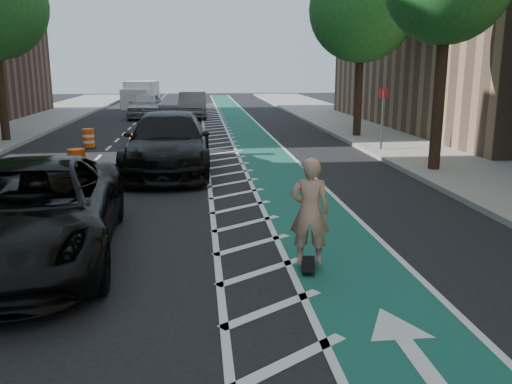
{
  "coord_description": "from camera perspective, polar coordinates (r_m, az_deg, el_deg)",
  "views": [
    {
      "loc": [
        0.53,
        -8.34,
        3.32
      ],
      "look_at": [
        1.53,
        1.12,
        1.1
      ],
      "focal_mm": 38.0,
      "sensor_mm": 36.0,
      "label": 1
    }
  ],
  "objects": [
    {
      "name": "ground",
      "position": [
        9.0,
        -9.1,
        -8.71
      ],
      "size": [
        120.0,
        120.0,
        0.0
      ],
      "primitive_type": "plane",
      "color": "black",
      "rests_on": "ground"
    },
    {
      "name": "bike_lane",
      "position": [
        18.8,
        1.58,
        2.98
      ],
      "size": [
        2.0,
        90.0,
        0.01
      ],
      "primitive_type": "cube",
      "color": "#17523C",
      "rests_on": "ground"
    },
    {
      "name": "buffer_strip",
      "position": [
        18.67,
        -2.99,
        2.89
      ],
      "size": [
        1.4,
        90.0,
        0.01
      ],
      "primitive_type": "cube",
      "color": "silver",
      "rests_on": "ground"
    },
    {
      "name": "sidewalk_right",
      "position": [
        20.68,
        19.77,
        3.33
      ],
      "size": [
        5.0,
        90.0,
        0.15
      ],
      "primitive_type": "cube",
      "color": "gray",
      "rests_on": "ground"
    },
    {
      "name": "curb_right",
      "position": [
        19.74,
        13.34,
        3.33
      ],
      "size": [
        0.12,
        90.0,
        0.16
      ],
      "primitive_type": "cube",
      "color": "gray",
      "rests_on": "ground"
    },
    {
      "name": "tree_r_d",
      "position": [
        25.55,
        11.32,
        18.41
      ],
      "size": [
        4.2,
        4.2,
        7.9
      ],
      "color": "#382619",
      "rests_on": "ground"
    },
    {
      "name": "sign_post",
      "position": [
        21.63,
        13.16,
        7.58
      ],
      "size": [
        0.35,
        0.08,
        2.47
      ],
      "color": "#4C4C4C",
      "rests_on": "ground"
    },
    {
      "name": "skateboard",
      "position": [
        9.17,
        5.53,
        -7.61
      ],
      "size": [
        0.37,
        0.8,
        0.1
      ],
      "rotation": [
        0.0,
        0.0,
        -0.2
      ],
      "color": "black",
      "rests_on": "ground"
    },
    {
      "name": "skateboarder",
      "position": [
        8.88,
        5.66,
        -2.07
      ],
      "size": [
        0.73,
        0.55,
        1.8
      ],
      "primitive_type": "imported",
      "rotation": [
        0.0,
        0.0,
        2.94
      ],
      "color": "tan",
      "rests_on": "skateboard"
    },
    {
      "name": "suv_near",
      "position": [
        10.14,
        -22.66,
        -1.97
      ],
      "size": [
        3.33,
        6.38,
        1.72
      ],
      "primitive_type": "imported",
      "rotation": [
        0.0,
        0.0,
        0.08
      ],
      "color": "black",
      "rests_on": "ground"
    },
    {
      "name": "suv_far",
      "position": [
        17.53,
        -9.19,
        5.14
      ],
      "size": [
        2.68,
        6.45,
        1.86
      ],
      "primitive_type": "imported",
      "rotation": [
        0.0,
        0.0,
        -0.01
      ],
      "color": "black",
      "rests_on": "ground"
    },
    {
      "name": "car_silver",
      "position": [
        36.3,
        -11.5,
        8.95
      ],
      "size": [
        2.21,
        4.95,
        1.65
      ],
      "primitive_type": "imported",
      "rotation": [
        0.0,
        0.0,
        -0.05
      ],
      "color": "#AAAAB0",
      "rests_on": "ground"
    },
    {
      "name": "car_grey",
      "position": [
        36.06,
        -6.69,
        9.09
      ],
      "size": [
        1.75,
        5.0,
        1.65
      ],
      "primitive_type": "imported",
      "rotation": [
        0.0,
        0.0,
        0.0
      ],
      "color": "#5D5E63",
      "rests_on": "ground"
    },
    {
      "name": "box_truck",
      "position": [
        45.38,
        -12.05,
        9.89
      ],
      "size": [
        2.69,
        5.22,
        2.1
      ],
      "rotation": [
        0.0,
        0.0,
        -0.09
      ],
      "color": "white",
      "rests_on": "ground"
    },
    {
      "name": "barrel_a",
      "position": [
        17.17,
        -18.31,
        2.75
      ],
      "size": [
        0.66,
        0.66,
        0.9
      ],
      "color": "#E74D0C",
      "rests_on": "ground"
    },
    {
      "name": "barrel_b",
      "position": [
        20.72,
        -12.5,
        4.74
      ],
      "size": [
        0.63,
        0.63,
        0.86
      ],
      "color": "#F74A0D",
      "rests_on": "ground"
    },
    {
      "name": "barrel_c",
      "position": [
        23.47,
        -17.22,
        5.35
      ],
      "size": [
        0.59,
        0.59,
        0.8
      ],
      "color": "#FF580D",
      "rests_on": "ground"
    }
  ]
}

